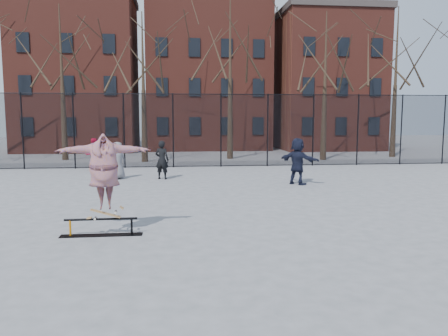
{
  "coord_description": "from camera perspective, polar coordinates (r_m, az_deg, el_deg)",
  "views": [
    {
      "loc": [
        -1.28,
        -10.79,
        2.77
      ],
      "look_at": [
        0.09,
        1.5,
        1.3
      ],
      "focal_mm": 35.0,
      "sensor_mm": 36.0,
      "label": 1
    }
  ],
  "objects": [
    {
      "name": "ground",
      "position": [
        11.21,
        0.39,
        -7.53
      ],
      "size": [
        100.0,
        100.0,
        0.0
      ],
      "primitive_type": "plane",
      "color": "slate"
    },
    {
      "name": "bystander_navy",
      "position": [
        18.0,
        9.58,
        0.89
      ],
      "size": [
        1.59,
        1.7,
        1.91
      ],
      "primitive_type": "imported",
      "rotation": [
        0.0,
        0.0,
        2.29
      ],
      "color": "black",
      "rests_on": "ground"
    },
    {
      "name": "bystander_black",
      "position": [
        19.43,
        -8.1,
        1.05
      ],
      "size": [
        0.72,
        0.6,
        1.71
      ],
      "primitive_type": "imported",
      "rotation": [
        0.0,
        0.0,
        2.8
      ],
      "color": "black",
      "rests_on": "ground"
    },
    {
      "name": "skateboard",
      "position": [
        10.58,
        -15.19,
        -6.07
      ],
      "size": [
        0.76,
        0.18,
        0.09
      ],
      "primitive_type": null,
      "color": "#A27941",
      "rests_on": "skate_rail"
    },
    {
      "name": "bystander_red",
      "position": [
        23.06,
        -16.67,
        1.68
      ],
      "size": [
        0.96,
        0.84,
        1.67
      ],
      "primitive_type": "imported",
      "rotation": [
        0.0,
        0.0,
        3.45
      ],
      "color": "#A20E2A",
      "rests_on": "ground"
    },
    {
      "name": "tree_row",
      "position": [
        28.33,
        -4.36,
        16.07
      ],
      "size": [
        33.66,
        7.46,
        10.67
      ],
      "color": "black",
      "rests_on": "ground"
    },
    {
      "name": "fence",
      "position": [
        23.84,
        -3.32,
        5.04
      ],
      "size": [
        34.03,
        0.07,
        4.0
      ],
      "color": "black",
      "rests_on": "ground"
    },
    {
      "name": "rowhouses",
      "position": [
        36.99,
        -3.3,
        11.88
      ],
      "size": [
        29.0,
        7.0,
        13.0
      ],
      "color": "maroon",
      "rests_on": "ground"
    },
    {
      "name": "bystander_grey",
      "position": [
        19.83,
        -13.72,
        0.96
      ],
      "size": [
        0.96,
        0.91,
        1.65
      ],
      "primitive_type": "imported",
      "rotation": [
        0.0,
        0.0,
        3.81
      ],
      "color": "slate",
      "rests_on": "ground"
    },
    {
      "name": "skater",
      "position": [
        10.42,
        -15.35,
        -1.14
      ],
      "size": [
        2.2,
        0.8,
        1.75
      ],
      "primitive_type": "imported",
      "rotation": [
        0.0,
        0.0,
        0.1
      ],
      "color": "#69378B",
      "rests_on": "skateboard"
    },
    {
      "name": "skate_rail",
      "position": [
        10.67,
        -15.74,
        -7.64
      ],
      "size": [
        1.89,
        0.29,
        0.42
      ],
      "color": "black",
      "rests_on": "ground"
    }
  ]
}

